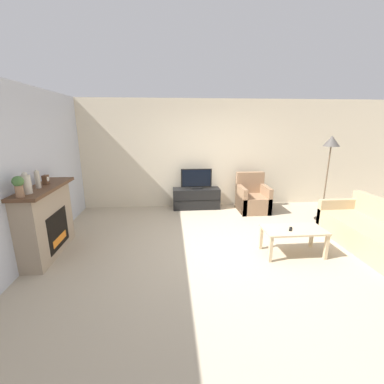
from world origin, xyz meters
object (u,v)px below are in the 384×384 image
at_px(couch, 381,237).
at_px(mantel_vase_centre_left, 37,179).
at_px(potted_plant, 18,185).
at_px(tv, 196,180).
at_px(mantel_clock, 46,180).
at_px(coffee_table, 293,232).
at_px(floor_lamp, 331,147).
at_px(mantel_vase_left, 26,184).
at_px(armchair, 252,199).
at_px(fireplace, 46,220).
at_px(tv_stand, 196,198).
at_px(remote, 291,229).

bearing_deg(couch, mantel_vase_centre_left, 176.56).
distance_m(potted_plant, tv, 3.88).
height_order(mantel_clock, tv, mantel_clock).
distance_m(potted_plant, coffee_table, 4.11).
height_order(mantel_vase_centre_left, floor_lamp, floor_lamp).
bearing_deg(couch, tv, 137.56).
relative_size(mantel_vase_left, armchair, 0.33).
distance_m(tv, armchair, 1.47).
xyz_separation_m(fireplace, floor_lamp, (5.43, 1.11, 1.03)).
bearing_deg(mantel_vase_centre_left, tv_stand, 40.44).
bearing_deg(remote, potted_plant, -146.63).
relative_size(fireplace, mantel_vase_centre_left, 5.02).
xyz_separation_m(mantel_clock, armchair, (4.02, 1.71, -0.94)).
relative_size(mantel_vase_left, mantel_vase_centre_left, 1.09).
xyz_separation_m(mantel_clock, floor_lamp, (5.41, 0.97, 0.39)).
distance_m(armchair, couch, 2.72).
distance_m(tv, coffee_table, 2.88).
height_order(remote, floor_lamp, floor_lamp).
bearing_deg(armchair, tv, 167.34).
bearing_deg(floor_lamp, mantel_vase_left, -164.08).
bearing_deg(floor_lamp, remote, -134.52).
bearing_deg(tv, armchair, -12.66).
relative_size(potted_plant, coffee_table, 0.29).
height_order(mantel_vase_left, floor_lamp, floor_lamp).
xyz_separation_m(tv_stand, remote, (1.27, -2.55, 0.20)).
height_order(potted_plant, armchair, potted_plant).
xyz_separation_m(potted_plant, coffee_table, (4.00, 0.24, -0.94)).
distance_m(fireplace, remote, 3.97).
bearing_deg(tv_stand, armchair, -12.74).
xyz_separation_m(tv, floor_lamp, (2.75, -1.04, 0.87)).
bearing_deg(fireplace, mantel_vase_left, -87.75).
bearing_deg(tv, fireplace, -141.13).
distance_m(mantel_vase_left, floor_lamp, 5.64).
bearing_deg(floor_lamp, tv, 159.25).
relative_size(fireplace, mantel_clock, 9.53).
relative_size(fireplace, potted_plant, 4.99).
height_order(armchair, remote, armchair).
relative_size(tv_stand, floor_lamp, 0.63).
height_order(mantel_clock, tv_stand, mantel_clock).
relative_size(tv, armchair, 0.83).
xyz_separation_m(mantel_vase_left, floor_lamp, (5.41, 1.54, 0.32)).
xyz_separation_m(fireplace, tv_stand, (2.68, 2.16, -0.33)).
height_order(tv_stand, remote, tv_stand).
distance_m(fireplace, mantel_clock, 0.66).
relative_size(armchair, remote, 6.19).
bearing_deg(remote, fireplace, -155.44).
distance_m(mantel_clock, coffee_table, 4.12).
distance_m(mantel_clock, couch, 5.61).
distance_m(tv_stand, armchair, 1.40).
distance_m(mantel_vase_centre_left, floor_lamp, 5.56).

